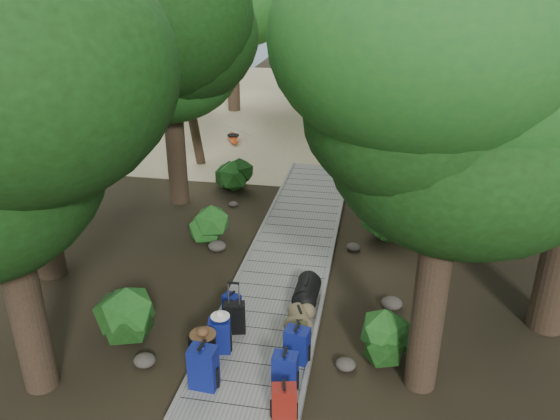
% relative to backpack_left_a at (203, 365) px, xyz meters
% --- Properties ---
extents(ground, '(120.00, 120.00, 0.00)m').
position_rel_backpack_left_a_xyz_m(ground, '(0.62, 4.17, -0.53)').
color(ground, black).
rests_on(ground, ground).
extents(sand_beach, '(40.00, 22.00, 0.02)m').
position_rel_backpack_left_a_xyz_m(sand_beach, '(0.62, 20.17, -0.52)').
color(sand_beach, tan).
rests_on(sand_beach, ground).
extents(distant_hill, '(32.00, 16.00, 12.00)m').
position_rel_backpack_left_a_xyz_m(distant_hill, '(-39.38, 52.17, -0.53)').
color(distant_hill, black).
rests_on(distant_hill, ground).
extents(boardwalk, '(2.00, 12.00, 0.12)m').
position_rel_backpack_left_a_xyz_m(boardwalk, '(0.62, 5.17, -0.47)').
color(boardwalk, gray).
rests_on(boardwalk, ground).
extents(backpack_left_a, '(0.46, 0.34, 0.82)m').
position_rel_backpack_left_a_xyz_m(backpack_left_a, '(0.00, 0.00, 0.00)').
color(backpack_left_a, navy).
rests_on(backpack_left_a, boardwalk).
extents(backpack_left_b, '(0.45, 0.39, 0.69)m').
position_rel_backpack_left_a_xyz_m(backpack_left_b, '(-0.16, 0.45, -0.06)').
color(backpack_left_b, black).
rests_on(backpack_left_b, boardwalk).
extents(backpack_left_c, '(0.42, 0.34, 0.70)m').
position_rel_backpack_left_a_xyz_m(backpack_left_c, '(0.00, 0.91, -0.06)').
color(backpack_left_c, navy).
rests_on(backpack_left_c, boardwalk).
extents(backpack_left_d, '(0.38, 0.33, 0.49)m').
position_rel_backpack_left_a_xyz_m(backpack_left_d, '(-0.08, 2.01, -0.17)').
color(backpack_left_d, navy).
rests_on(backpack_left_d, boardwalk).
extents(backpack_right_a, '(0.41, 0.33, 0.66)m').
position_rel_backpack_left_a_xyz_m(backpack_right_a, '(1.39, -0.46, -0.08)').
color(backpack_right_a, maroon).
rests_on(backpack_right_a, boardwalk).
extents(backpack_right_b, '(0.40, 0.28, 0.71)m').
position_rel_backpack_left_a_xyz_m(backpack_right_b, '(1.29, 0.20, -0.06)').
color(backpack_right_b, navy).
rests_on(backpack_right_b, boardwalk).
extents(backpack_right_c, '(0.45, 0.35, 0.70)m').
position_rel_backpack_left_a_xyz_m(backpack_right_c, '(1.37, 0.90, -0.06)').
color(backpack_right_c, navy).
rests_on(backpack_right_c, boardwalk).
extents(backpack_right_d, '(0.40, 0.34, 0.52)m').
position_rel_backpack_left_a_xyz_m(backpack_right_d, '(1.34, 1.25, -0.15)').
color(backpack_right_d, '#3C3B1A').
rests_on(backpack_right_d, boardwalk).
extents(duffel_right_khaki, '(0.52, 0.62, 0.35)m').
position_rel_backpack_left_a_xyz_m(duffel_right_khaki, '(1.27, 1.88, -0.23)').
color(duffel_right_khaki, brown).
rests_on(duffel_right_khaki, boardwalk).
extents(duffel_right_black, '(0.51, 0.79, 0.48)m').
position_rel_backpack_left_a_xyz_m(duffel_right_black, '(1.29, 2.72, -0.17)').
color(duffel_right_black, black).
rests_on(duffel_right_black, boardwalk).
extents(suitcase_on_boardwalk, '(0.43, 0.30, 0.61)m').
position_rel_backpack_left_a_xyz_m(suitcase_on_boardwalk, '(0.12, 1.49, -0.11)').
color(suitcase_on_boardwalk, black).
rests_on(suitcase_on_boardwalk, boardwalk).
extents(lone_suitcase_on_sand, '(0.41, 0.29, 0.59)m').
position_rel_backpack_left_a_xyz_m(lone_suitcase_on_sand, '(1.08, 12.16, -0.22)').
color(lone_suitcase_on_sand, black).
rests_on(lone_suitcase_on_sand, sand_beach).
extents(hat_brown, '(0.44, 0.44, 0.13)m').
position_rel_backpack_left_a_xyz_m(hat_brown, '(-0.12, 0.40, 0.35)').
color(hat_brown, '#51351E').
rests_on(hat_brown, backpack_left_b).
extents(hat_white, '(0.33, 0.33, 0.11)m').
position_rel_backpack_left_a_xyz_m(hat_white, '(0.02, 0.94, 0.34)').
color(hat_white, silver).
rests_on(hat_white, backpack_left_c).
extents(kayak, '(1.90, 3.42, 0.34)m').
position_rel_backpack_left_a_xyz_m(kayak, '(-3.19, 13.73, -0.34)').
color(kayak, '#AC300E').
rests_on(kayak, sand_beach).
extents(sun_lounger, '(1.08, 1.75, 0.54)m').
position_rel_backpack_left_a_xyz_m(sun_lounger, '(4.04, 14.62, -0.24)').
color(sun_lounger, silver).
rests_on(sun_lounger, sand_beach).
extents(tree_right_a, '(4.37, 4.37, 7.28)m').
position_rel_backpack_left_a_xyz_m(tree_right_a, '(3.44, 0.83, 3.11)').
color(tree_right_a, black).
rests_on(tree_right_a, ground).
extents(tree_right_c, '(5.36, 5.36, 9.28)m').
position_rel_backpack_left_a_xyz_m(tree_right_c, '(4.53, 5.93, 4.11)').
color(tree_right_c, black).
rests_on(tree_right_c, ground).
extents(tree_right_d, '(5.94, 5.94, 10.88)m').
position_rel_backpack_left_a_xyz_m(tree_right_d, '(6.20, 7.78, 4.91)').
color(tree_right_d, black).
rests_on(tree_right_d, ground).
extents(tree_right_e, '(4.81, 4.81, 8.66)m').
position_rel_backpack_left_a_xyz_m(tree_right_e, '(4.65, 11.04, 3.80)').
color(tree_right_e, black).
rests_on(tree_right_e, ground).
extents(tree_right_f, '(5.35, 5.35, 9.56)m').
position_rel_backpack_left_a_xyz_m(tree_right_f, '(7.43, 13.24, 4.25)').
color(tree_right_f, black).
rests_on(tree_right_f, ground).
extents(tree_left_b, '(4.98, 4.98, 8.97)m').
position_rel_backpack_left_a_xyz_m(tree_left_b, '(-4.54, 2.99, 3.95)').
color(tree_left_b, black).
rests_on(tree_left_b, ground).
extents(tree_left_c, '(4.55, 4.55, 7.92)m').
position_rel_backpack_left_a_xyz_m(tree_left_c, '(-3.16, 7.51, 3.43)').
color(tree_left_c, black).
rests_on(tree_left_c, ground).
extents(tree_back_a, '(4.98, 4.98, 8.63)m').
position_rel_backpack_left_a_xyz_m(tree_back_a, '(-0.82, 19.43, 3.78)').
color(tree_back_a, black).
rests_on(tree_back_a, ground).
extents(tree_back_c, '(5.38, 5.38, 9.69)m').
position_rel_backpack_left_a_xyz_m(tree_back_c, '(5.48, 19.29, 4.31)').
color(tree_back_c, black).
rests_on(tree_back_c, ground).
extents(tree_back_d, '(4.99, 4.99, 8.31)m').
position_rel_backpack_left_a_xyz_m(tree_back_d, '(-4.48, 18.78, 3.62)').
color(tree_back_d, black).
rests_on(tree_back_d, ground).
extents(palm_right_a, '(4.71, 4.71, 8.03)m').
position_rel_backpack_left_a_xyz_m(palm_right_a, '(3.58, 9.72, 3.48)').
color(palm_right_a, '#134614').
rests_on(palm_right_a, ground).
extents(palm_right_b, '(3.86, 3.86, 7.46)m').
position_rel_backpack_left_a_xyz_m(palm_right_b, '(5.57, 15.36, 3.20)').
color(palm_right_b, '#134614').
rests_on(palm_right_b, ground).
extents(palm_right_c, '(4.94, 4.94, 7.87)m').
position_rel_backpack_left_a_xyz_m(palm_right_c, '(2.74, 16.28, 3.40)').
color(palm_right_c, '#134614').
rests_on(palm_right_c, ground).
extents(palm_left_a, '(4.42, 4.42, 7.04)m').
position_rel_backpack_left_a_xyz_m(palm_left_a, '(-3.86, 10.84, 2.99)').
color(palm_left_a, '#134614').
rests_on(palm_left_a, ground).
extents(rock_left_a, '(0.39, 0.35, 0.21)m').
position_rel_backpack_left_a_xyz_m(rock_left_a, '(-1.22, 0.43, -0.42)').
color(rock_left_a, '#4C473F').
rests_on(rock_left_a, ground).
extents(rock_left_b, '(0.40, 0.36, 0.22)m').
position_rel_backpack_left_a_xyz_m(rock_left_b, '(-2.20, 2.14, -0.42)').
color(rock_left_b, '#4C473F').
rests_on(rock_left_b, ground).
extents(rock_left_c, '(0.45, 0.40, 0.25)m').
position_rel_backpack_left_a_xyz_m(rock_left_c, '(-1.19, 4.73, -0.41)').
color(rock_left_c, '#4C473F').
rests_on(rock_left_c, ground).
extents(rock_left_d, '(0.26, 0.23, 0.14)m').
position_rel_backpack_left_a_xyz_m(rock_left_d, '(-1.50, 7.42, -0.46)').
color(rock_left_d, '#4C473F').
rests_on(rock_left_d, ground).
extents(rock_right_a, '(0.35, 0.32, 0.19)m').
position_rel_backpack_left_a_xyz_m(rock_right_a, '(2.21, 0.96, -0.43)').
color(rock_right_a, '#4C473F').
rests_on(rock_right_a, ground).
extents(rock_right_b, '(0.43, 0.39, 0.24)m').
position_rel_backpack_left_a_xyz_m(rock_right_b, '(2.99, 2.98, -0.41)').
color(rock_right_b, '#4C473F').
rests_on(rock_right_b, ground).
extents(rock_right_c, '(0.33, 0.30, 0.18)m').
position_rel_backpack_left_a_xyz_m(rock_right_c, '(2.07, 5.33, -0.44)').
color(rock_right_c, '#4C473F').
rests_on(rock_right_c, ground).
extents(shrub_left_a, '(1.25, 1.25, 1.13)m').
position_rel_backpack_left_a_xyz_m(shrub_left_a, '(-1.79, 0.95, 0.03)').
color(shrub_left_a, '#18521C').
rests_on(shrub_left_a, ground).
extents(shrub_left_b, '(0.95, 0.95, 0.86)m').
position_rel_backpack_left_a_xyz_m(shrub_left_b, '(-1.52, 5.22, -0.10)').
color(shrub_left_b, '#18521C').
rests_on(shrub_left_b, ground).
extents(shrub_left_c, '(1.11, 1.11, 1.00)m').
position_rel_backpack_left_a_xyz_m(shrub_left_c, '(-1.80, 8.71, -0.03)').
color(shrub_left_c, '#18521C').
rests_on(shrub_left_c, ground).
extents(shrub_right_a, '(0.93, 0.93, 0.83)m').
position_rel_backpack_left_a_xyz_m(shrub_right_a, '(2.91, 1.32, -0.11)').
color(shrub_right_a, '#18521C').
rests_on(shrub_right_a, ground).
extents(shrub_right_b, '(1.35, 1.35, 1.22)m').
position_rel_backpack_left_a_xyz_m(shrub_right_b, '(2.95, 5.95, 0.08)').
color(shrub_right_b, '#18521C').
rests_on(shrub_right_b, ground).
extents(shrub_right_c, '(0.89, 0.89, 0.81)m').
position_rel_backpack_left_a_xyz_m(shrub_right_c, '(2.50, 9.48, -0.13)').
color(shrub_right_c, '#18521C').
rests_on(shrub_right_c, ground).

